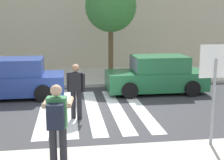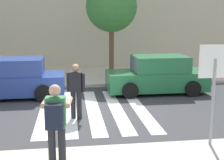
{
  "view_description": "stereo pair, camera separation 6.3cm",
  "coord_description": "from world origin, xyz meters",
  "px_view_note": "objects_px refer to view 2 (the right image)",
  "views": [
    {
      "loc": [
        -0.82,
        -10.1,
        3.14
      ],
      "look_at": [
        0.6,
        -0.2,
        1.1
      ],
      "focal_mm": 50.0,
      "sensor_mm": 36.0,
      "label": 1
    },
    {
      "loc": [
        -0.75,
        -10.11,
        3.14
      ],
      "look_at": [
        0.6,
        -0.2,
        1.1
      ],
      "focal_mm": 50.0,
      "sensor_mm": 36.0,
      "label": 2
    }
  ],
  "objects_px": {
    "stop_sign": "(214,73)",
    "parked_car_green": "(157,75)",
    "parked_car_blue": "(13,79)",
    "photographer_with_backpack": "(56,120)",
    "pedestrian_crossing": "(76,88)",
    "street_tree_center": "(111,7)"
  },
  "relations": [
    {
      "from": "parked_car_blue",
      "to": "pedestrian_crossing",
      "type": "bearing_deg",
      "value": -51.09
    },
    {
      "from": "pedestrian_crossing",
      "to": "parked_car_green",
      "type": "height_order",
      "value": "pedestrian_crossing"
    },
    {
      "from": "pedestrian_crossing",
      "to": "parked_car_green",
      "type": "bearing_deg",
      "value": 40.97
    },
    {
      "from": "photographer_with_backpack",
      "to": "street_tree_center",
      "type": "distance_m",
      "value": 10.01
    },
    {
      "from": "photographer_with_backpack",
      "to": "pedestrian_crossing",
      "type": "bearing_deg",
      "value": 82.51
    },
    {
      "from": "stop_sign",
      "to": "parked_car_green",
      "type": "bearing_deg",
      "value": 86.74
    },
    {
      "from": "photographer_with_backpack",
      "to": "pedestrian_crossing",
      "type": "xyz_separation_m",
      "value": [
        0.47,
        3.54,
        -0.19
      ]
    },
    {
      "from": "stop_sign",
      "to": "photographer_with_backpack",
      "type": "distance_m",
      "value": 3.72
    },
    {
      "from": "parked_car_blue",
      "to": "street_tree_center",
      "type": "relative_size",
      "value": 0.87
    },
    {
      "from": "pedestrian_crossing",
      "to": "street_tree_center",
      "type": "relative_size",
      "value": 0.36
    },
    {
      "from": "stop_sign",
      "to": "photographer_with_backpack",
      "type": "bearing_deg",
      "value": -168.2
    },
    {
      "from": "street_tree_center",
      "to": "stop_sign",
      "type": "bearing_deg",
      "value": -82.06
    },
    {
      "from": "parked_car_green",
      "to": "parked_car_blue",
      "type": "bearing_deg",
      "value": 180.0
    },
    {
      "from": "parked_car_green",
      "to": "street_tree_center",
      "type": "height_order",
      "value": "street_tree_center"
    },
    {
      "from": "photographer_with_backpack",
      "to": "stop_sign",
      "type": "bearing_deg",
      "value": 11.8
    },
    {
      "from": "parked_car_blue",
      "to": "parked_car_green",
      "type": "height_order",
      "value": "same"
    },
    {
      "from": "stop_sign",
      "to": "photographer_with_backpack",
      "type": "xyz_separation_m",
      "value": [
        -3.58,
        -0.75,
        -0.7
      ]
    },
    {
      "from": "parked_car_green",
      "to": "stop_sign",
      "type": "bearing_deg",
      "value": -93.26
    },
    {
      "from": "pedestrian_crossing",
      "to": "parked_car_blue",
      "type": "distance_m",
      "value": 3.85
    },
    {
      "from": "stop_sign",
      "to": "street_tree_center",
      "type": "bearing_deg",
      "value": 97.94
    },
    {
      "from": "pedestrian_crossing",
      "to": "photographer_with_backpack",
      "type": "bearing_deg",
      "value": -97.49
    },
    {
      "from": "photographer_with_backpack",
      "to": "street_tree_center",
      "type": "xyz_separation_m",
      "value": [
        2.37,
        9.41,
        2.44
      ]
    }
  ]
}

